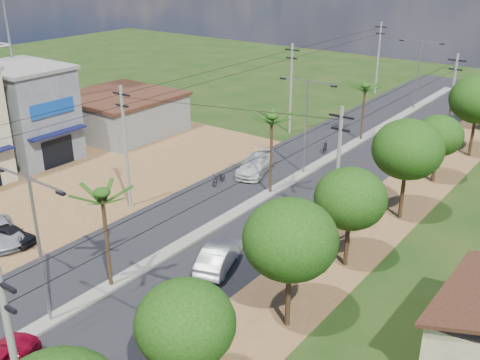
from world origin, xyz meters
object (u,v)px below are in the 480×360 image
object	(u,v)px
car_white_far	(255,165)
car_parked_dark	(10,235)
car_parked_silver	(1,233)
car_silver_mid	(219,256)

from	to	relation	value
car_white_far	car_parked_dark	xyz separation A→B (m)	(-5.61, -19.16, -0.13)
car_parked_silver	car_parked_dark	bearing A→B (deg)	-50.82
car_silver_mid	car_white_far	size ratio (longest dim) A/B	0.88
car_silver_mid	car_parked_silver	xyz separation A→B (m)	(-13.19, -5.94, -0.09)
car_parked_silver	car_silver_mid	bearing A→B (deg)	-47.98
car_white_far	car_parked_silver	bearing A→B (deg)	-124.63
car_parked_silver	car_parked_dark	xyz separation A→B (m)	(0.65, 0.26, -0.04)
car_white_far	car_parked_silver	xyz separation A→B (m)	(-6.27, -19.42, -0.09)
car_white_far	car_parked_dark	distance (m)	19.97
car_parked_dark	car_white_far	bearing A→B (deg)	-27.93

